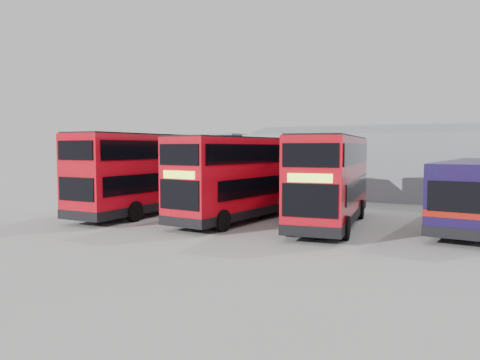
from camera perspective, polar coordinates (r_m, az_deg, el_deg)
ground_plane at (r=22.47m, az=2.05°, el=-6.17°), size 120.00×120.00×0.00m
office_block at (r=44.52m, az=-5.87°, el=2.19°), size 12.30×8.32×5.12m
maintenance_shed at (r=40.49m, az=23.79°, el=1.73°), size 30.50×12.00×5.89m
double_decker_left at (r=28.43m, az=-11.08°, el=0.69°), size 3.39×11.37×4.75m
double_decker_centre at (r=25.58m, az=0.35°, el=0.15°), size 4.19×10.93×4.52m
double_decker_right at (r=24.20m, az=11.05°, el=-0.12°), size 3.37×10.89×4.54m
single_decker_blue at (r=26.11m, az=26.95°, el=-1.54°), size 4.51×12.45×3.31m
panel_van at (r=43.50m, az=-14.43°, el=0.27°), size 3.47×5.41×2.21m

